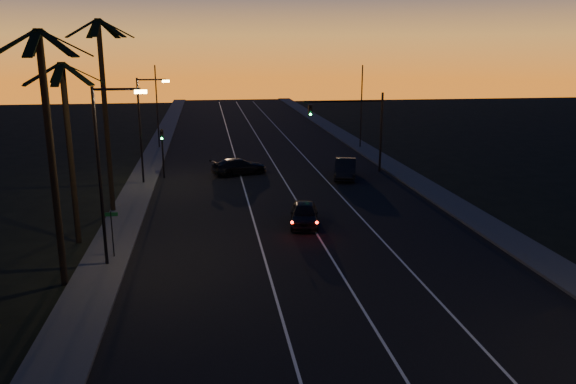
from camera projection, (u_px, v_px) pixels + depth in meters
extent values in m
cube|color=black|center=(292.00, 205.00, 39.52)|extent=(20.00, 170.00, 0.01)
cube|color=#3B3C39|center=(129.00, 210.00, 37.93)|extent=(2.40, 170.00, 0.16)
cube|color=#3B3C39|center=(443.00, 198.00, 41.07)|extent=(2.40, 170.00, 0.16)
cube|color=silver|center=(250.00, 207.00, 39.09)|extent=(0.12, 160.00, 0.01)
cube|color=silver|center=(299.00, 205.00, 39.58)|extent=(0.12, 160.00, 0.01)
cube|color=silver|center=(347.00, 203.00, 40.07)|extent=(0.12, 160.00, 0.01)
cylinder|color=black|center=(52.00, 164.00, 24.82)|extent=(0.32, 0.32, 11.50)
cube|color=black|center=(66.00, 43.00, 23.93)|extent=(2.18, 0.92, 1.18)
cube|color=black|center=(56.00, 43.00, 24.52)|extent=(1.25, 2.12, 1.18)
cube|color=black|center=(34.00, 43.00, 24.37)|extent=(1.34, 2.09, 1.18)
cube|color=black|center=(15.00, 43.00, 23.59)|extent=(2.18, 0.82, 1.18)
cube|color=black|center=(14.00, 43.00, 22.77)|extent=(1.90, 1.69, 1.18)
cube|color=black|center=(33.00, 43.00, 22.52)|extent=(0.45, 2.16, 1.18)
cube|color=black|center=(57.00, 43.00, 23.04)|extent=(1.95, 1.61, 1.18)
cylinder|color=black|center=(71.00, 156.00, 30.68)|extent=(0.32, 0.32, 10.00)
cube|color=black|center=(84.00, 73.00, 29.97)|extent=(2.18, 0.92, 1.18)
cube|color=black|center=(75.00, 72.00, 30.56)|extent=(1.25, 2.12, 1.18)
cube|color=black|center=(57.00, 73.00, 30.41)|extent=(1.34, 2.09, 1.18)
cube|color=black|center=(43.00, 73.00, 29.63)|extent=(2.18, 0.82, 1.18)
cube|color=black|center=(43.00, 74.00, 28.81)|extent=(1.90, 1.69, 1.18)
cube|color=black|center=(58.00, 74.00, 28.56)|extent=(0.45, 2.16, 1.18)
cube|color=black|center=(76.00, 74.00, 29.08)|extent=(1.95, 1.61, 1.18)
cylinder|color=black|center=(106.00, 120.00, 36.26)|extent=(0.32, 0.32, 12.50)
cube|color=black|center=(116.00, 28.00, 35.24)|extent=(2.18, 0.92, 1.18)
cube|color=black|center=(108.00, 29.00, 35.83)|extent=(1.25, 2.12, 1.18)
cube|color=black|center=(93.00, 29.00, 35.68)|extent=(1.34, 2.09, 1.18)
cube|color=black|center=(82.00, 28.00, 34.90)|extent=(2.18, 0.82, 1.18)
cube|color=black|center=(83.00, 28.00, 34.08)|extent=(1.90, 1.69, 1.18)
cube|color=black|center=(96.00, 27.00, 33.83)|extent=(0.45, 2.16, 1.18)
cube|color=black|center=(111.00, 28.00, 34.35)|extent=(1.95, 1.61, 1.18)
cylinder|color=black|center=(100.00, 180.00, 27.27)|extent=(0.16, 0.16, 9.00)
cylinder|color=black|center=(117.00, 89.00, 26.35)|extent=(2.20, 0.12, 0.12)
cube|color=#FFD066|center=(141.00, 92.00, 26.53)|extent=(0.55, 0.26, 0.16)
cylinder|color=black|center=(140.00, 132.00, 44.59)|extent=(0.16, 0.16, 8.50)
cylinder|color=black|center=(151.00, 80.00, 43.73)|extent=(2.20, 0.12, 0.12)
cube|color=#FFD066|center=(166.00, 81.00, 43.91)|extent=(0.55, 0.26, 0.16)
cylinder|color=black|center=(113.00, 236.00, 29.06)|extent=(0.06, 0.06, 2.60)
cube|color=#0C4A1E|center=(111.00, 214.00, 28.77)|extent=(0.70, 0.03, 0.20)
cylinder|color=black|center=(381.00, 133.00, 49.56)|extent=(0.20, 0.20, 7.00)
cylinder|color=black|center=(343.00, 101.00, 48.38)|extent=(7.00, 0.16, 0.16)
cube|color=black|center=(310.00, 110.00, 48.16)|extent=(0.32, 0.28, 1.00)
sphere|color=black|center=(311.00, 107.00, 47.92)|extent=(0.20, 0.20, 0.20)
sphere|color=black|center=(311.00, 111.00, 48.00)|extent=(0.20, 0.20, 0.20)
sphere|color=#14FF59|center=(310.00, 114.00, 48.07)|extent=(0.20, 0.20, 0.20)
cylinder|color=black|center=(163.00, 154.00, 47.25)|extent=(0.14, 0.14, 4.20)
cube|color=black|center=(162.00, 135.00, 46.85)|extent=(0.28, 0.25, 0.90)
sphere|color=black|center=(161.00, 132.00, 46.64)|extent=(0.18, 0.18, 0.18)
sphere|color=black|center=(162.00, 135.00, 46.71)|extent=(0.18, 0.18, 0.18)
sphere|color=#14FF59|center=(162.00, 139.00, 46.78)|extent=(0.18, 0.18, 0.18)
cylinder|color=black|center=(157.00, 107.00, 60.82)|extent=(0.14, 0.14, 9.00)
cylinder|color=black|center=(361.00, 107.00, 61.03)|extent=(0.14, 0.14, 9.00)
imported|color=black|center=(304.00, 214.00, 34.89)|extent=(2.37, 4.42, 1.43)
sphere|color=#FF0F05|center=(292.00, 222.00, 32.42)|extent=(0.18, 0.18, 0.18)
sphere|color=#FF0F05|center=(317.00, 223.00, 32.39)|extent=(0.18, 0.18, 0.18)
imported|color=black|center=(345.00, 169.00, 47.59)|extent=(2.98, 5.20, 1.62)
imported|color=black|center=(239.00, 166.00, 48.95)|extent=(5.26, 3.46, 1.42)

